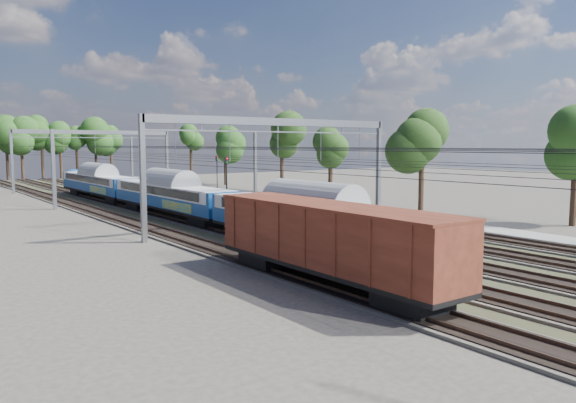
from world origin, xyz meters
TOP-DOWN VIEW (x-y plane):
  - track_bed at (-0.00, 45.00)m, footprint 21.00×130.00m
  - platform at (12.00, 20.00)m, footprint 3.00×70.00m
  - catenary at (0.33, 52.69)m, footprint 25.65×130.00m
  - tree_belt at (6.87, 96.48)m, footprint 39.16×99.92m
  - emu_train at (-4.50, 40.78)m, footprint 3.05×64.55m
  - freight_boxcar at (-9.00, 12.85)m, footprint 3.12×15.06m
  - worker at (1.44, 70.77)m, footprint 0.64×0.80m
  - signal_near at (0.57, 39.43)m, footprint 0.39×0.36m
  - signal_far at (9.91, 58.32)m, footprint 0.38×0.34m

SIDE VIEW (x-z plane):
  - track_bed at x=0.00m, z-range -0.07..0.27m
  - platform at x=12.00m, z-range 0.00..0.30m
  - worker at x=1.44m, z-range 0.00..1.93m
  - freight_boxcar at x=-9.00m, z-range 0.43..4.31m
  - emu_train at x=-4.50m, z-range 0.40..4.86m
  - signal_far at x=9.91m, z-range 0.71..6.09m
  - signal_near at x=0.57m, z-range 0.75..6.43m
  - catenary at x=0.33m, z-range 1.90..10.90m
  - tree_belt at x=6.87m, z-range 2.41..14.66m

